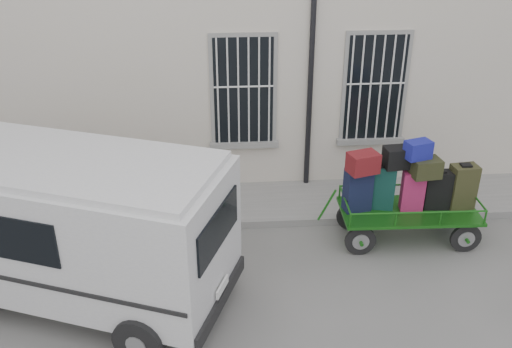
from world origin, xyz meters
The scene contains 5 objects.
ground centered at (0.00, 0.00, 0.00)m, with size 80.00×80.00×0.00m, color #63635E.
building centered at (0.00, 5.50, 3.00)m, with size 24.00×5.15×6.00m.
sidewalk centered at (0.00, 2.20, 0.07)m, with size 24.00×1.70×0.15m, color gray.
luggage_cart centered at (2.46, 0.79, 1.02)m, with size 2.94×1.20×2.03m.
van centered at (-3.25, -0.47, 1.42)m, with size 5.28×3.64×2.47m.
Camera 1 is at (-0.96, -8.04, 5.96)m, focal length 40.00 mm.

